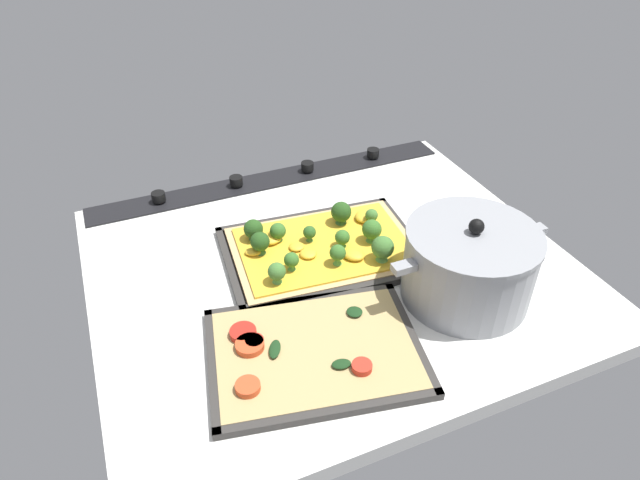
% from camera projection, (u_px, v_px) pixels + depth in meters
% --- Properties ---
extents(ground_plane, '(0.82, 0.71, 0.03)m').
position_uv_depth(ground_plane, '(332.00, 271.00, 1.00)').
color(ground_plane, silver).
extents(stove_control_panel, '(0.79, 0.07, 0.03)m').
position_uv_depth(stove_control_panel, '(273.00, 178.00, 1.23)').
color(stove_control_panel, black).
rests_on(stove_control_panel, ground_plane).
extents(baking_tray_front, '(0.37, 0.28, 0.01)m').
position_uv_depth(baking_tray_front, '(322.00, 252.00, 1.02)').
color(baking_tray_front, '#33302D').
rests_on(baking_tray_front, ground_plane).
extents(broccoli_pizza, '(0.34, 0.25, 0.06)m').
position_uv_depth(broccoli_pizza, '(322.00, 245.00, 1.00)').
color(broccoli_pizza, tan).
rests_on(broccoli_pizza, baking_tray_front).
extents(baking_tray_back, '(0.35, 0.29, 0.01)m').
position_uv_depth(baking_tray_back, '(315.00, 353.00, 0.82)').
color(baking_tray_back, '#33302D').
rests_on(baking_tray_back, ground_plane).
extents(veggie_pizza_back, '(0.32, 0.26, 0.02)m').
position_uv_depth(veggie_pizza_back, '(310.00, 350.00, 0.82)').
color(veggie_pizza_back, tan).
rests_on(veggie_pizza_back, baking_tray_back).
extents(cooking_pot, '(0.28, 0.21, 0.15)m').
position_uv_depth(cooking_pot, '(469.00, 265.00, 0.89)').
color(cooking_pot, gray).
rests_on(cooking_pot, ground_plane).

